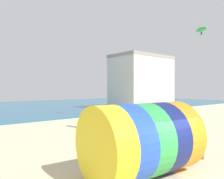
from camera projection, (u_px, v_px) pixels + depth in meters
giant_inflatable_tube at (142, 140)px, 9.40m from camera, size 5.05×3.58×3.14m
kite_handler at (202, 143)px, 11.68m from camera, size 0.38×0.25×1.67m
kite_green_parafoil at (201, 30)px, 14.65m from camera, size 0.79×1.09×0.55m
promenade_building at (141, 83)px, 38.92m from camera, size 10.65×6.70×9.56m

